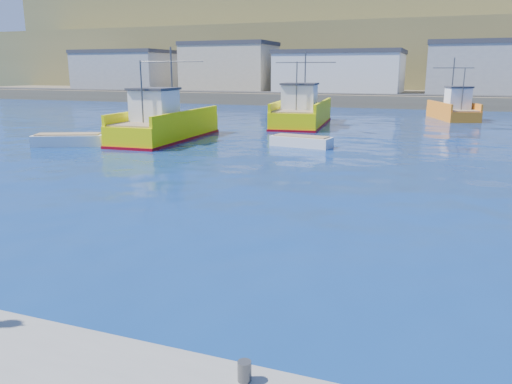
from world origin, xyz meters
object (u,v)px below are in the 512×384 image
(skiff_left, at_px, (69,141))
(skiff_mid, at_px, (301,142))
(trawler_yellow_a, at_px, (165,125))
(trawler_yellow_b, at_px, (302,113))
(boat_orange, at_px, (454,109))

(skiff_left, xyz_separation_m, skiff_mid, (14.24, 5.00, -0.03))
(trawler_yellow_a, bearing_deg, skiff_mid, 1.57)
(trawler_yellow_a, relative_size, trawler_yellow_b, 0.93)
(trawler_yellow_a, xyz_separation_m, trawler_yellow_b, (6.44, 12.68, 0.04))
(trawler_yellow_b, xyz_separation_m, skiff_mid, (3.43, -12.41, -0.78))
(trawler_yellow_a, bearing_deg, trawler_yellow_b, 63.08)
(trawler_yellow_b, relative_size, skiff_left, 2.54)
(trawler_yellow_b, bearing_deg, trawler_yellow_a, -116.92)
(boat_orange, bearing_deg, skiff_left, -130.10)
(trawler_yellow_a, distance_m, boat_orange, 30.05)
(boat_orange, distance_m, skiff_mid, 24.72)
(skiff_mid, bearing_deg, boat_orange, 68.00)
(trawler_yellow_b, distance_m, skiff_left, 20.50)
(skiff_left, height_order, skiff_mid, skiff_left)
(trawler_yellow_b, height_order, skiff_left, trawler_yellow_b)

